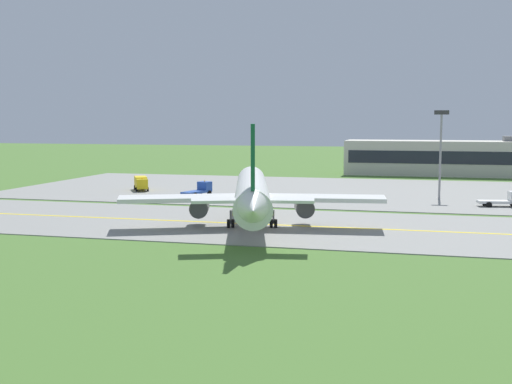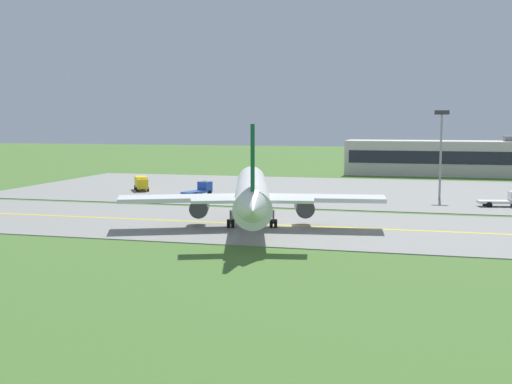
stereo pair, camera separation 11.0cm
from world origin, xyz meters
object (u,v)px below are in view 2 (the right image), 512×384
at_px(airplane_lead, 252,193).
at_px(service_truck_baggage, 141,183).
at_px(service_truck_catering, 507,199).
at_px(apron_light_mast, 441,143).
at_px(service_truck_fuel, 201,189).

height_order(airplane_lead, service_truck_baggage, airplane_lead).
distance_m(service_truck_catering, apron_light_mast, 15.52).
height_order(service_truck_baggage, service_truck_catering, service_truck_baggage).
bearing_deg(apron_light_mast, airplane_lead, -122.60).
distance_m(service_truck_fuel, service_truck_catering, 49.74).
relative_size(service_truck_baggage, service_truck_catering, 0.94).
distance_m(airplane_lead, apron_light_mast, 42.96).
relative_size(airplane_lead, service_truck_catering, 5.86).
distance_m(service_truck_baggage, service_truck_catering, 63.54).
distance_m(airplane_lead, service_truck_catering, 42.38).
relative_size(service_truck_fuel, apron_light_mast, 0.46).
bearing_deg(service_truck_baggage, service_truck_catering, -6.76).
height_order(service_truck_baggage, apron_light_mast, apron_light_mast).
relative_size(airplane_lead, apron_light_mast, 2.66).
xyz_separation_m(airplane_lead, service_truck_catering, (32.62, 26.89, -2.95)).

